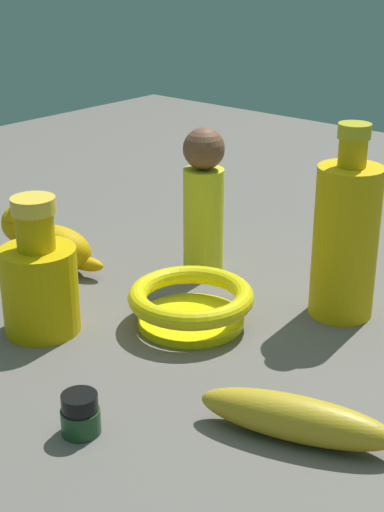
{
  "coord_description": "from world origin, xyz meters",
  "views": [
    {
      "loc": [
        -0.52,
        0.61,
        0.41
      ],
      "look_at": [
        0.0,
        0.0,
        0.08
      ],
      "focal_mm": 53.35,
      "sensor_mm": 36.0,
      "label": 1
    }
  ],
  "objects_px": {
    "banana": "(296,418)",
    "nail_polish_jar": "(80,414)",
    "bottle_tall": "(346,238)",
    "cat_figurine": "(45,241)",
    "person_figure_adult": "(204,200)",
    "bottle_short": "(40,281)",
    "bowl": "(191,302)"
  },
  "relations": [
    {
      "from": "person_figure_adult",
      "to": "cat_figurine",
      "type": "height_order",
      "value": "person_figure_adult"
    },
    {
      "from": "person_figure_adult",
      "to": "nail_polish_jar",
      "type": "height_order",
      "value": "person_figure_adult"
    },
    {
      "from": "bowl",
      "to": "cat_figurine",
      "type": "bearing_deg",
      "value": 1.5
    },
    {
      "from": "bottle_tall",
      "to": "nail_polish_jar",
      "type": "bearing_deg",
      "value": 81.36
    },
    {
      "from": "banana",
      "to": "person_figure_adult",
      "type": "bearing_deg",
      "value": 123.46
    },
    {
      "from": "cat_figurine",
      "to": "nail_polish_jar",
      "type": "distance_m",
      "value": 0.38
    },
    {
      "from": "person_figure_adult",
      "to": "bowl",
      "type": "relative_size",
      "value": 1.33
    },
    {
      "from": "person_figure_adult",
      "to": "bottle_tall",
      "type": "xyz_separation_m",
      "value": [
        -0.21,
        -0.0,
        -0.0
      ]
    },
    {
      "from": "person_figure_adult",
      "to": "bottle_short",
      "type": "xyz_separation_m",
      "value": [
        0.03,
        0.25,
        -0.04
      ]
    },
    {
      "from": "banana",
      "to": "bowl",
      "type": "relative_size",
      "value": 1.23
    },
    {
      "from": "banana",
      "to": "nail_polish_jar",
      "type": "height_order",
      "value": "banana"
    },
    {
      "from": "banana",
      "to": "bottle_tall",
      "type": "height_order",
      "value": "bottle_tall"
    },
    {
      "from": "bottle_short",
      "to": "banana",
      "type": "bearing_deg",
      "value": -177.64
    },
    {
      "from": "person_figure_adult",
      "to": "cat_figurine",
      "type": "relative_size",
      "value": 1.3
    },
    {
      "from": "bottle_short",
      "to": "bowl",
      "type": "height_order",
      "value": "bottle_short"
    },
    {
      "from": "banana",
      "to": "nail_polish_jar",
      "type": "distance_m",
      "value": 0.19
    },
    {
      "from": "nail_polish_jar",
      "to": "cat_figurine",
      "type": "bearing_deg",
      "value": -34.9
    },
    {
      "from": "person_figure_adult",
      "to": "banana",
      "type": "bearing_deg",
      "value": 141.89
    },
    {
      "from": "person_figure_adult",
      "to": "bowl",
      "type": "distance_m",
      "value": 0.18
    },
    {
      "from": "nail_polish_jar",
      "to": "bottle_tall",
      "type": "height_order",
      "value": "bottle_tall"
    },
    {
      "from": "person_figure_adult",
      "to": "cat_figurine",
      "type": "bearing_deg",
      "value": 41.29
    },
    {
      "from": "cat_figurine",
      "to": "nail_polish_jar",
      "type": "bearing_deg",
      "value": 145.1
    },
    {
      "from": "bottle_tall",
      "to": "person_figure_adult",
      "type": "bearing_deg",
      "value": 1.12
    },
    {
      "from": "cat_figurine",
      "to": "bottle_tall",
      "type": "distance_m",
      "value": 0.4
    },
    {
      "from": "bottle_tall",
      "to": "bowl",
      "type": "relative_size",
      "value": 1.57
    },
    {
      "from": "person_figure_adult",
      "to": "bottle_short",
      "type": "bearing_deg",
      "value": 83.95
    },
    {
      "from": "bowl",
      "to": "nail_polish_jar",
      "type": "bearing_deg",
      "value": 105.38
    },
    {
      "from": "banana",
      "to": "bottle_tall",
      "type": "distance_m",
      "value": 0.27
    },
    {
      "from": "person_figure_adult",
      "to": "bottle_tall",
      "type": "height_order",
      "value": "bottle_tall"
    },
    {
      "from": "bottle_short",
      "to": "cat_figurine",
      "type": "bearing_deg",
      "value": -40.85
    },
    {
      "from": "nail_polish_jar",
      "to": "bottle_short",
      "type": "bearing_deg",
      "value": -29.93
    },
    {
      "from": "banana",
      "to": "bowl",
      "type": "bearing_deg",
      "value": 134.98
    }
  ]
}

